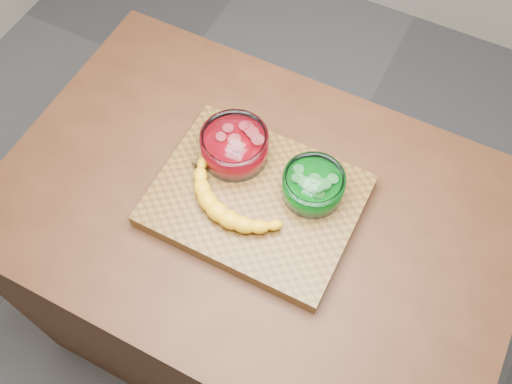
% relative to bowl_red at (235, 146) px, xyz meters
% --- Properties ---
extents(ground, '(3.50, 3.50, 0.00)m').
position_rel_bowl_red_xyz_m(ground, '(0.09, -0.08, -0.98)').
color(ground, '#57575B').
rests_on(ground, ground).
extents(counter, '(1.20, 0.80, 0.90)m').
position_rel_bowl_red_xyz_m(counter, '(0.09, -0.08, -0.53)').
color(counter, '#482715').
rests_on(counter, ground).
extents(cutting_board, '(0.45, 0.35, 0.04)m').
position_rel_bowl_red_xyz_m(cutting_board, '(0.09, -0.08, -0.06)').
color(cutting_board, brown).
rests_on(cutting_board, counter).
extents(bowl_red, '(0.15, 0.15, 0.07)m').
position_rel_bowl_red_xyz_m(bowl_red, '(0.00, 0.00, 0.00)').
color(bowl_red, white).
rests_on(bowl_red, cutting_board).
extents(bowl_green, '(0.14, 0.14, 0.06)m').
position_rel_bowl_red_xyz_m(bowl_green, '(0.20, -0.01, -0.00)').
color(bowl_green, white).
rests_on(bowl_green, cutting_board).
extents(banana, '(0.28, 0.16, 0.04)m').
position_rel_bowl_red_xyz_m(banana, '(0.06, -0.11, -0.02)').
color(banana, yellow).
rests_on(banana, cutting_board).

